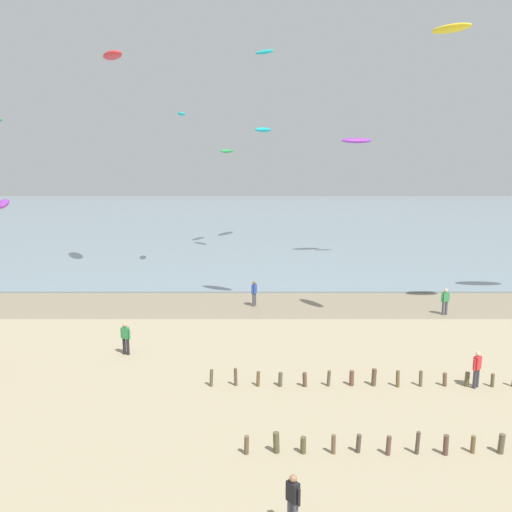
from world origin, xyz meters
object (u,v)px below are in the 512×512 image
Objects in this scene: person_mid_beach at (295,500)px; kite_aloft_3 at (358,141)px; person_far_down_beach at (447,301)px; kite_aloft_10 at (183,114)px; kite_aloft_1 at (229,151)px; kite_aloft_0 at (114,55)px; person_left_flank at (127,337)px; kite_aloft_11 at (267,52)px; person_nearest_camera at (256,293)px; kite_aloft_6 at (453,28)px; kite_aloft_12 at (265,130)px; person_by_waterline at (479,369)px; kite_aloft_8 at (5,204)px.

kite_aloft_3 is at bearing 77.80° from person_mid_beach.
person_far_down_beach is 24.45m from kite_aloft_10.
kite_aloft_3 is (11.87, -6.37, 1.06)m from kite_aloft_1.
person_mid_beach is at bearing 172.88° from kite_aloft_0.
kite_aloft_11 is at bearing 72.23° from person_left_flank.
person_far_down_beach is 0.48× the size of kite_aloft_0.
person_nearest_camera is 0.73× the size of kite_aloft_6.
kite_aloft_1 is at bearing 141.63° from kite_aloft_3.
person_left_flank is 29.93m from kite_aloft_11.
kite_aloft_1 is (-14.88, 23.09, 8.84)m from person_far_down_beach.
kite_aloft_6 is at bearing -21.29° from kite_aloft_11.
kite_aloft_10 reaches higher than person_nearest_camera.
person_far_down_beach is 0.73× the size of kite_aloft_1.
person_nearest_camera and person_mid_beach have the same top height.
kite_aloft_11 is at bearing 26.89° from kite_aloft_12.
person_far_down_beach is 0.73× the size of kite_aloft_6.
person_by_waterline is at bearing -101.34° from person_far_down_beach.
person_mid_beach is 18.77m from kite_aloft_8.
person_mid_beach is at bearing -86.94° from person_nearest_camera.
kite_aloft_1 is 0.74× the size of kite_aloft_12.
kite_aloft_10 reaches higher than kite_aloft_12.
kite_aloft_3 is at bearing 69.84° from kite_aloft_12.
kite_aloft_0 is (-22.88, 10.65, 16.25)m from person_far_down_beach.
kite_aloft_0 is (-20.76, 21.24, 16.25)m from person_by_waterline.
kite_aloft_0 reaches higher than person_mid_beach.
kite_aloft_6 is at bearing 76.06° from kite_aloft_8.
kite_aloft_3 is at bearing 91.86° from person_by_waterline.
kite_aloft_8 is (-8.84, -31.15, -1.80)m from kite_aloft_1.
kite_aloft_8 is at bearing -140.03° from kite_aloft_3.
kite_aloft_6 reaches higher than person_mid_beach.
kite_aloft_6 is (20.63, -15.05, -0.86)m from kite_aloft_0.
person_mid_beach is at bearing -118.83° from person_far_down_beach.
kite_aloft_11 reaches higher than person_by_waterline.
person_mid_beach is at bearing 31.79° from kite_aloft_1.
kite_aloft_1 is at bearing -9.69° from kite_aloft_6.
person_nearest_camera is at bearing 128.55° from person_by_waterline.
kite_aloft_8 is at bearing 10.68° from kite_aloft_1.
kite_aloft_10 is (-6.96, 31.45, 11.97)m from person_mid_beach.
person_mid_beach is 0.73× the size of kite_aloft_6.
kite_aloft_6 is 22.63m from kite_aloft_10.
kite_aloft_10 is (-5.80, 9.71, 11.97)m from person_nearest_camera.
kite_aloft_10 is at bearing 120.84° from person_nearest_camera.
kite_aloft_1 is 1.12× the size of kite_aloft_11.
kite_aloft_11 is (11.65, 5.91, 1.11)m from kite_aloft_0.
person_left_flank is (-16.54, 3.92, 0.00)m from person_by_waterline.
person_by_waterline is at bearing 146.77° from kite_aloft_6.
kite_aloft_11 is (-9.10, 27.15, 17.36)m from person_by_waterline.
kite_aloft_0 is (-10.80, 8.75, 16.25)m from person_nearest_camera.
kite_aloft_11 is (-8.98, 20.95, 1.98)m from kite_aloft_6.
kite_aloft_6 is (-2.25, -4.40, 15.38)m from person_far_down_beach.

